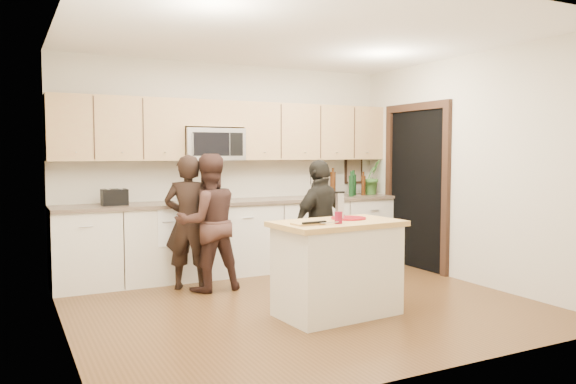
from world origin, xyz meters
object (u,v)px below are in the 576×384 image
woman_center (208,223)px  woman_right (321,225)px  island (337,268)px  woman_left (189,222)px  toaster (114,197)px

woman_center → woman_right: woman_center is taller
woman_right → island: bearing=50.9°
woman_right → woman_left: bearing=-47.5°
woman_left → woman_right: size_ratio=1.04×
toaster → woman_right: bearing=-32.3°
island → woman_left: woman_left is taller
woman_left → woman_center: bearing=166.1°
woman_left → woman_right: (1.30, -0.73, -0.03)m
island → woman_right: (0.34, 0.90, 0.28)m
toaster → woman_center: 1.16m
island → woman_left: (-0.95, 1.63, 0.31)m
toaster → woman_center: bearing=-38.4°
woman_center → woman_right: size_ratio=1.05×
toaster → woman_right: woman_right is taller
woman_center → woman_right: (1.12, -0.57, -0.03)m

